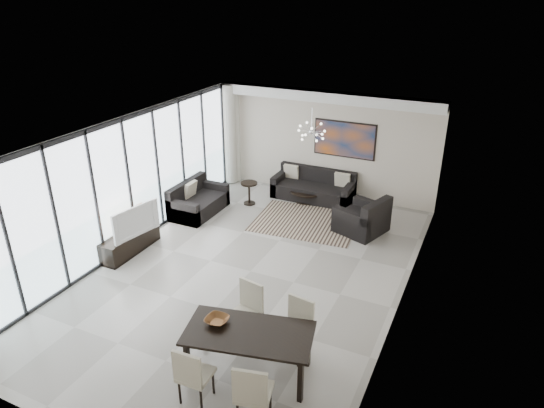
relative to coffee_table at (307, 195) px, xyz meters
The scene contains 20 objects.
room_shell 4.07m from the coffee_table, 79.17° to the right, with size 6.00×9.00×2.90m.
window_wall 4.78m from the coffee_table, 124.29° to the right, with size 0.37×8.95×2.90m.
soffit 2.66m from the coffee_table, 62.10° to the left, with size 5.98×0.40×0.26m, color white.
painting 1.79m from the coffee_table, 41.22° to the left, with size 1.68×0.04×0.98m, color #BF591A.
chandelier 2.60m from the coffee_table, 66.52° to the right, with size 0.66×0.66×0.71m.
rug 1.30m from the coffee_table, 68.99° to the right, with size 2.50×1.92×0.01m, color black.
coffee_table is the anchor object (origin of this frame).
bowl_coffee 0.17m from the coffee_table, 111.30° to the left, with size 0.24×0.24×0.08m, color brown.
sofa_main 0.30m from the coffee_table, 69.79° to the left, with size 2.19×0.90×0.80m.
loveseat 2.94m from the coffee_table, 140.86° to the right, with size 0.90×1.61×0.80m.
armchair 2.16m from the coffee_table, 30.59° to the right, with size 1.27×1.31×0.88m.
side_table 1.57m from the coffee_table, 148.07° to the right, with size 0.45×0.45×0.62m.
tv_console 4.89m from the coffee_table, 120.72° to the right, with size 0.43×1.53×0.48m, color black.
television 4.86m from the coffee_table, 119.01° to the right, with size 1.17×0.15×0.67m, color gray.
dining_table 6.56m from the coffee_table, 76.03° to the right, with size 2.03×1.33×0.78m.
dining_chair_sw 7.29m from the coffee_table, 81.03° to the right, with size 0.46×0.46×0.95m.
dining_chair_se 7.45m from the coffee_table, 74.03° to the right, with size 0.56×0.56×1.01m.
dining_chair_nw 5.71m from the coffee_table, 78.35° to the right, with size 0.54×0.54×1.01m.
dining_chair_ne 5.98m from the coffee_table, 69.96° to the right, with size 0.51×0.51×0.98m.
bowl_dining 6.48m from the coffee_table, 80.62° to the right, with size 0.34×0.34×0.08m, color brown.
Camera 1 is at (4.02, -7.50, 5.38)m, focal length 32.00 mm.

